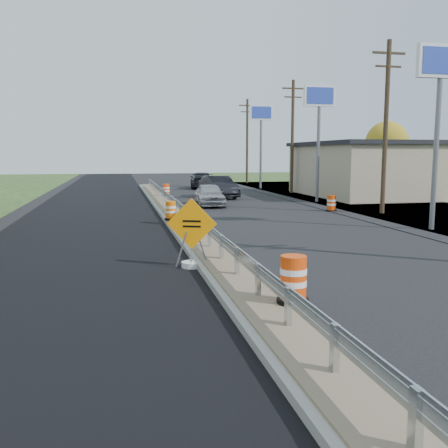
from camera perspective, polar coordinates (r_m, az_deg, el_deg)
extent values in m
plane|color=black|center=(16.94, -1.68, -3.31)|extent=(140.00, 140.00, 0.00)
cube|color=black|center=(26.58, -15.01, 0.57)|extent=(7.20, 120.00, 0.01)
cube|color=gray|center=(24.73, -5.02, 0.47)|extent=(1.60, 55.00, 0.18)
cube|color=brown|center=(24.72, -5.02, 0.73)|extent=(1.25, 55.00, 0.05)
cube|color=silver|center=(5.93, 21.08, -20.15)|extent=(0.10, 0.15, 0.70)
cube|color=silver|center=(7.52, 12.54, -13.62)|extent=(0.10, 0.15, 0.70)
cube|color=silver|center=(9.27, 7.35, -9.30)|extent=(0.10, 0.15, 0.70)
cube|color=silver|center=(11.10, 3.92, -6.33)|extent=(0.10, 0.15, 0.70)
cube|color=silver|center=(12.99, 1.49, -4.20)|extent=(0.10, 0.15, 0.70)
cube|color=silver|center=(14.90, -0.31, -2.61)|extent=(0.10, 0.15, 0.70)
cube|color=silver|center=(16.83, -1.69, -1.38)|extent=(0.10, 0.15, 0.70)
cube|color=silver|center=(18.78, -2.79, -0.40)|extent=(0.10, 0.15, 0.70)
cube|color=silver|center=(20.74, -3.68, 0.39)|extent=(0.10, 0.15, 0.70)
cube|color=silver|center=(22.70, -4.42, 1.05)|extent=(0.10, 0.15, 0.70)
cube|color=silver|center=(24.67, -5.03, 1.60)|extent=(0.10, 0.15, 0.70)
cube|color=silver|center=(26.65, -5.56, 2.07)|extent=(0.10, 0.15, 0.70)
cube|color=silver|center=(28.63, -6.02, 2.47)|extent=(0.10, 0.15, 0.70)
cube|color=silver|center=(30.61, -6.41, 2.82)|extent=(0.10, 0.15, 0.70)
cube|color=silver|center=(32.59, -6.76, 3.13)|extent=(0.10, 0.15, 0.70)
cube|color=silver|center=(34.58, -7.07, 3.41)|extent=(0.10, 0.15, 0.70)
cube|color=silver|center=(36.56, -7.35, 3.65)|extent=(0.10, 0.15, 0.70)
cube|color=silver|center=(38.55, -7.59, 3.87)|extent=(0.10, 0.15, 0.70)
cube|color=silver|center=(40.54, -7.82, 4.07)|extent=(0.10, 0.15, 0.70)
cube|color=silver|center=(42.53, -8.02, 4.24)|extent=(0.10, 0.15, 0.70)
cube|color=silver|center=(44.52, -8.20, 4.41)|extent=(0.10, 0.15, 0.70)
cube|color=silver|center=(46.51, -8.37, 4.55)|extent=(0.10, 0.15, 0.70)
cube|color=silver|center=(48.51, -8.53, 4.69)|extent=(0.10, 0.15, 0.70)
cube|color=silver|center=(25.64, -5.31, 2.29)|extent=(0.04, 46.00, 0.34)
cube|color=silver|center=(25.65, -5.31, 2.11)|extent=(0.06, 46.00, 0.03)
cube|color=silver|center=(25.63, -5.32, 2.46)|extent=(0.06, 46.00, 0.03)
cube|color=tan|center=(43.55, 21.49, 5.73)|extent=(18.00, 12.00, 4.00)
cube|color=black|center=(43.54, 21.63, 8.51)|extent=(18.50, 12.50, 0.30)
cube|color=black|center=(39.36, 10.47, 5.38)|extent=(0.08, 7.20, 2.20)
cylinder|color=slate|center=(23.57, 23.05, 7.57)|extent=(0.22, 0.22, 6.80)
cube|color=white|center=(23.88, 23.57, 16.71)|extent=(2.20, 0.25, 1.40)
cube|color=#263FB2|center=(23.88, 23.57, 16.71)|extent=(1.90, 0.30, 1.10)
cylinder|color=slate|center=(35.03, 10.69, 8.01)|extent=(0.22, 0.22, 6.80)
cube|color=white|center=(35.25, 10.86, 14.19)|extent=(2.20, 0.25, 1.40)
cube|color=#263FB2|center=(35.25, 10.86, 14.19)|extent=(1.90, 0.30, 1.10)
cylinder|color=slate|center=(48.26, 4.22, 8.09)|extent=(0.22, 0.22, 6.80)
cube|color=white|center=(48.41, 4.27, 12.59)|extent=(2.20, 0.25, 1.40)
cube|color=#263FB2|center=(48.41, 4.27, 12.59)|extent=(1.90, 0.30, 1.10)
cylinder|color=#473523|center=(29.21, 17.99, 10.33)|extent=(0.26, 0.26, 9.40)
cube|color=#473523|center=(29.67, 18.34, 18.06)|extent=(1.90, 0.12, 0.12)
cube|color=#473523|center=(29.55, 18.28, 16.73)|extent=(1.50, 0.10, 0.10)
cylinder|color=#473523|center=(42.88, 7.82, 9.79)|extent=(0.26, 0.26, 9.40)
cube|color=#473523|center=(43.19, 7.92, 15.10)|extent=(1.90, 0.12, 0.12)
cube|color=#473523|center=(43.11, 7.90, 14.17)|extent=(1.50, 0.10, 0.10)
cylinder|color=#473523|center=(57.22, 2.66, 9.39)|extent=(0.26, 0.26, 9.40)
cube|color=#473523|center=(57.45, 2.69, 13.38)|extent=(1.90, 0.12, 0.12)
cube|color=#473523|center=(57.39, 2.68, 12.69)|extent=(1.50, 0.10, 0.10)
cylinder|color=#473523|center=(58.11, 17.98, 5.88)|extent=(0.36, 0.36, 3.08)
sphere|color=#B09125|center=(58.09, 18.11, 8.84)|extent=(4.62, 4.62, 4.62)
cylinder|color=white|center=(14.78, -3.68, -4.66)|extent=(0.62, 0.62, 0.18)
cube|color=slate|center=(14.64, -4.90, -2.93)|extent=(0.36, 0.17, 1.07)
cube|color=slate|center=(14.73, -2.50, -2.84)|extent=(0.36, 0.17, 1.07)
cube|color=slate|center=(14.73, -3.73, -2.84)|extent=(0.13, 0.27, 1.10)
cube|color=orange|center=(14.56, -3.72, 0.04)|extent=(1.42, 0.53, 1.49)
cube|color=black|center=(14.52, -3.71, 0.33)|extent=(0.50, 0.19, 0.06)
cube|color=black|center=(14.54, -3.71, -0.28)|extent=(0.50, 0.19, 0.06)
cylinder|color=black|center=(10.67, 7.87, -8.68)|extent=(0.68, 0.68, 0.09)
cylinder|color=#EC4109|center=(10.55, 7.92, -6.18)|extent=(0.55, 0.55, 0.96)
cylinder|color=white|center=(10.51, 7.94, -5.33)|extent=(0.56, 0.56, 0.13)
cylinder|color=white|center=(10.57, 7.91, -6.66)|extent=(0.56, 0.56, 0.13)
cylinder|color=black|center=(23.82, -6.09, 0.60)|extent=(0.60, 0.60, 0.08)
cylinder|color=orange|center=(23.77, -6.11, 1.60)|extent=(0.48, 0.48, 0.83)
cylinder|color=white|center=(23.76, -6.11, 1.93)|extent=(0.49, 0.49, 0.11)
cylinder|color=white|center=(23.78, -6.10, 1.41)|extent=(0.49, 0.49, 0.11)
cylinder|color=black|center=(37.46, -6.60, 3.29)|extent=(0.60, 0.60, 0.08)
cylinder|color=#FF440A|center=(37.43, -6.61, 3.93)|extent=(0.48, 0.48, 0.83)
cylinder|color=white|center=(37.42, -6.62, 4.14)|extent=(0.49, 0.49, 0.11)
cylinder|color=white|center=(37.44, -6.61, 3.81)|extent=(0.49, 0.49, 0.11)
cylinder|color=black|center=(29.81, 12.16, 1.52)|extent=(0.64, 0.64, 0.08)
cylinder|color=#E64309|center=(29.76, 12.18, 2.37)|extent=(0.51, 0.51, 0.89)
cylinder|color=white|center=(29.75, 12.19, 2.66)|extent=(0.52, 0.52, 0.12)
cylinder|color=white|center=(29.77, 12.18, 2.21)|extent=(0.52, 0.52, 0.12)
imported|color=#B0B0B5|center=(32.15, -1.65, 3.38)|extent=(1.95, 4.34, 1.45)
imported|color=black|center=(38.16, -0.63, 4.27)|extent=(2.37, 5.21, 1.66)
imported|color=black|center=(48.68, -2.57, 5.01)|extent=(2.87, 5.59, 1.55)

